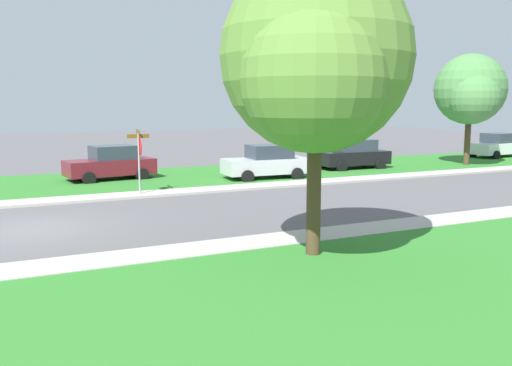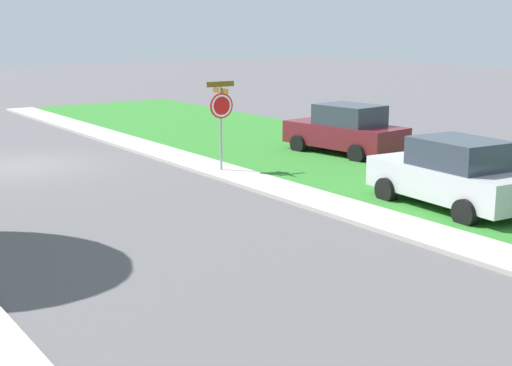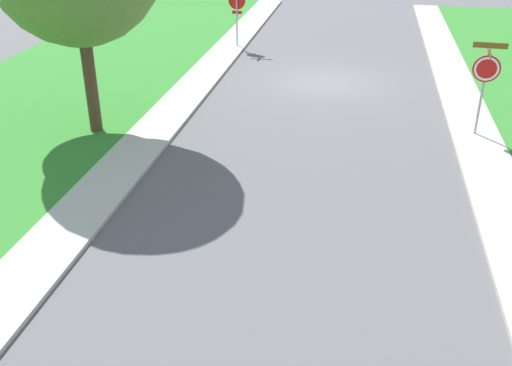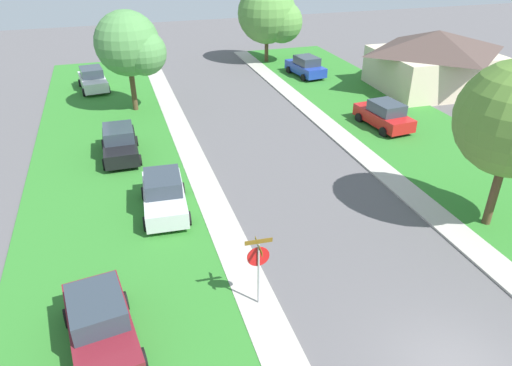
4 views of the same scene
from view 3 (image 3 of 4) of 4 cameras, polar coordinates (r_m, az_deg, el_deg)
The scene contains 4 objects.
ground_plane at distance 22.54m, azimuth 6.83°, elevation 9.65°, with size 120.00×120.00×0.00m, color #565456.
sidewalk_east at distance 13.02m, azimuth -18.63°, elevation -5.15°, with size 1.40×56.00×0.10m, color #ADA89E.
stop_sign_near_corner at distance 27.03m, azimuth -1.87°, elevation 16.83°, with size 0.92×0.92×2.77m.
stop_sign_far_corner at distance 17.95m, azimuth 21.29°, elevation 9.76°, with size 0.92×0.92×2.77m.
Camera 3 is at (-1.25, 21.49, 6.69)m, focal length 41.41 mm.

